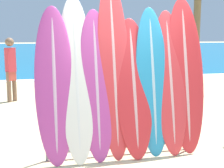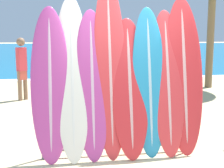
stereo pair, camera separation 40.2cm
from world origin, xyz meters
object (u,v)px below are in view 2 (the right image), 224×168
Objects in this scene: surfboard_slot_3 at (110,68)px; surfboard_slot_6 at (168,82)px; surfboard_slot_1 at (72,77)px; person_far_left at (115,74)px; surfboard_slot_2 at (92,84)px; person_near_water at (22,66)px; surfboard_rack at (120,122)px; surfboard_slot_7 at (184,75)px; surfboard_slot_5 at (149,82)px; surfboard_slot_0 at (50,84)px; surfboard_slot_4 at (130,88)px; person_mid_beach at (143,66)px.

surfboard_slot_3 is 1.20× the size of surfboard_slot_6.
surfboard_slot_1 reaches higher than person_far_left.
person_far_left is (0.53, 2.79, -0.43)m from surfboard_slot_3.
surfboard_slot_2 is at bearing 179.26° from surfboard_slot_6.
person_near_water is 1.07× the size of person_far_left.
surfboard_slot_7 reaches higher than surfboard_rack.
surfboard_slot_1 is 0.57m from surfboard_slot_3.
person_far_left is (-0.05, 2.85, -0.22)m from surfboard_slot_5.
surfboard_slot_0 reaches higher than surfboard_slot_4.
surfboard_slot_2 is 2.95m from person_far_left.
surfboard_slot_1 is at bearing 5.69° from surfboard_slot_0.
surfboard_slot_3 reaches higher than surfboard_slot_5.
surfboard_slot_2 is 1.35× the size of person_far_left.
surfboard_slot_6 is 2.88m from person_far_left.
surfboard_slot_0 is 0.93× the size of surfboard_slot_1.
surfboard_slot_2 is 1.26× the size of person_near_water.
surfboard_slot_5 is at bearing -0.68° from surfboard_slot_0.
surfboard_rack is 1.44× the size of person_far_left.
surfboard_slot_7 is 1.37× the size of person_near_water.
surfboard_slot_3 reaches higher than surfboard_slot_0.
surfboard_slot_3 is (0.87, 0.05, 0.20)m from surfboard_slot_0.
surfboard_slot_1 is at bearing 173.70° from surfboard_slot_2.
surfboard_slot_3 is at bearing 165.21° from surfboard_slot_4.
surfboard_slot_5 is at bearing -1.13° from surfboard_slot_2.
surfboard_slot_0 is 1.73m from surfboard_slot_6.
person_far_left is at bearing -75.18° from person_near_water.
surfboard_slot_7 is at bearing -4.54° from person_mid_beach.
surfboard_slot_1 is at bearing -115.56° from person_near_water.
surfboard_slot_1 is 1.14m from surfboard_slot_5.
person_mid_beach is (0.54, 4.64, -0.32)m from surfboard_slot_7.
person_near_water is at bearing 102.43° from surfboard_slot_0.
person_mid_beach is (3.50, 0.27, -0.08)m from person_near_water.
surfboard_slot_6 is at bearing 0.42° from surfboard_slot_5.
surfboard_slot_5 is 0.28m from surfboard_slot_6.
surfboard_slot_0 is 1.37× the size of person_far_left.
surfboard_slot_1 is 3.02m from person_far_left.
surfboard_slot_6 reaches higher than person_far_left.
surfboard_slot_0 is at bearing 179.96° from surfboard_slot_2.
surfboard_slot_0 is 0.60m from surfboard_slot_2.
person_mid_beach is at bearing 71.88° from surfboard_rack.
surfboard_slot_1 is 1.47× the size of person_far_left.
surfboard_slot_7 is at bearing 0.27° from surfboard_slot_0.
surfboard_slot_6 is (1.73, -0.02, -0.02)m from surfboard_slot_0.
surfboard_slot_0 reaches higher than surfboard_slot_6.
person_mid_beach is at bearing 80.20° from surfboard_slot_6.
surfboard_slot_3 is at bearing 10.21° from surfboard_slot_2.
surfboard_slot_5 is 2.86m from person_far_left.
surfboard_rack is 1.17m from surfboard_slot_0.
surfboard_slot_3 reaches higher than person_far_left.
person_far_left is (0.25, 2.86, -0.14)m from surfboard_slot_4.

